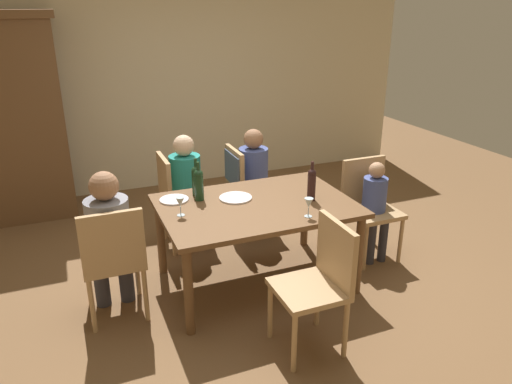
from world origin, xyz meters
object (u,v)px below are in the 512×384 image
person_woman_host (188,182)px  dinner_plate_guest_left (174,200)px  wine_glass_near_left (309,204)px  chair_left_end (113,256)px  dinner_plate_host (236,198)px  dining_table (256,213)px  wine_bottle_short_olive (312,183)px  chair_far_left (177,195)px  chair_far_right (242,180)px  chair_near (320,277)px  person_man_guest (109,234)px  armoire_cabinet (8,120)px  chair_right_end (368,201)px  person_child_small (375,203)px  wine_bottle_tall_green (199,184)px  person_man_bearded (256,174)px  wine_bottle_dark_red (196,179)px  wine_glass_centre (180,203)px

person_woman_host → dinner_plate_guest_left: 0.66m
wine_glass_near_left → person_woman_host: bearing=114.4°
chair_left_end → dinner_plate_host: chair_left_end is taller
dining_table → wine_glass_near_left: size_ratio=10.38×
wine_glass_near_left → dining_table: bearing=124.8°
wine_bottle_short_olive → chair_far_left: bearing=131.0°
chair_far_right → chair_near: size_ratio=1.00×
chair_far_right → person_man_guest: (-1.38, -0.89, 0.07)m
armoire_cabinet → chair_right_end: 3.78m
armoire_cabinet → chair_far_left: size_ratio=2.37×
dining_table → wine_bottle_short_olive: bearing=-12.8°
chair_far_right → chair_near: bearing=-4.3°
armoire_cabinet → person_child_small: bearing=-37.3°
wine_bottle_short_olive → dinner_plate_guest_left: (-1.04, 0.42, -0.14)m
wine_bottle_tall_green → person_man_bearded: bearing=40.7°
chair_near → dinner_plate_host: (-0.20, 1.08, 0.20)m
chair_far_left → chair_near: bearing=15.9°
chair_left_end → person_child_small: 2.31m
dining_table → person_woman_host: 0.97m
dining_table → chair_near: size_ratio=1.68×
wine_bottle_dark_red → wine_glass_near_left: (0.66, -0.75, -0.03)m
dining_table → chair_right_end: (1.15, 0.09, -0.11)m
person_man_guest → wine_bottle_tall_green: person_man_guest is taller
wine_bottle_dark_red → wine_glass_centre: 0.44m
dinner_plate_host → dinner_plate_guest_left: same height
chair_left_end → person_child_small: (2.31, 0.06, 0.03)m
chair_near → person_child_small: 1.39m
chair_far_right → dinner_plate_guest_left: bearing=-53.9°
chair_far_left → wine_glass_near_left: (0.70, -1.30, 0.30)m
person_man_bearded → dinner_plate_host: person_man_bearded is taller
armoire_cabinet → dinner_plate_guest_left: 2.37m
wine_glass_centre → dinner_plate_guest_left: size_ratio=0.63×
armoire_cabinet → wine_bottle_dark_red: (1.48, -1.92, -0.23)m
wine_bottle_short_olive → wine_glass_near_left: wine_bottle_short_olive is taller
person_child_small → armoire_cabinet: bearing=-37.3°
person_woman_host → wine_bottle_dark_red: (-0.07, -0.55, 0.22)m
chair_far_right → person_woman_host: 0.55m
chair_right_end → wine_glass_near_left: size_ratio=6.17×
wine_bottle_tall_green → wine_glass_centre: (-0.22, -0.26, -0.04)m
person_woman_host → dinner_plate_guest_left: person_woman_host is taller
wine_bottle_short_olive → person_child_small: bearing=6.2°
dinner_plate_guest_left → person_woman_host: bearing=65.4°
chair_far_left → chair_right_end: 1.79m
person_child_small → wine_bottle_dark_red: bearing=-14.1°
person_man_guest → dinner_plate_host: person_man_guest is taller
person_man_guest → dinner_plate_host: size_ratio=4.24×
person_man_bearded → dining_table: bearing=-22.2°
wine_bottle_short_olive → dinner_plate_guest_left: 1.13m
wine_glass_centre → dinner_plate_host: wine_glass_centre is taller
dining_table → wine_bottle_tall_green: bearing=148.0°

